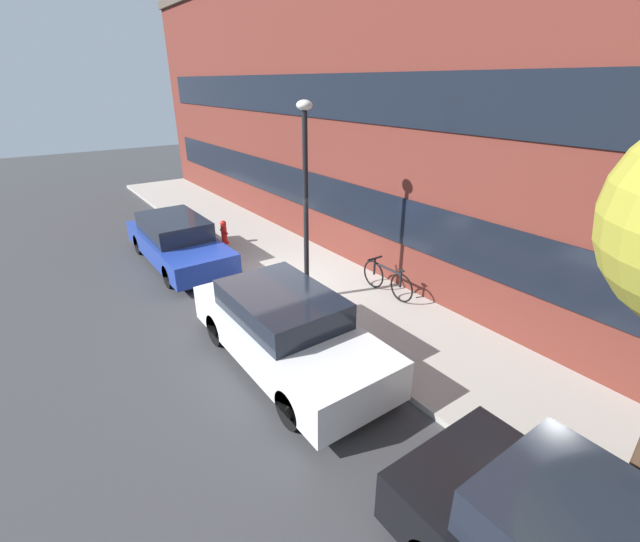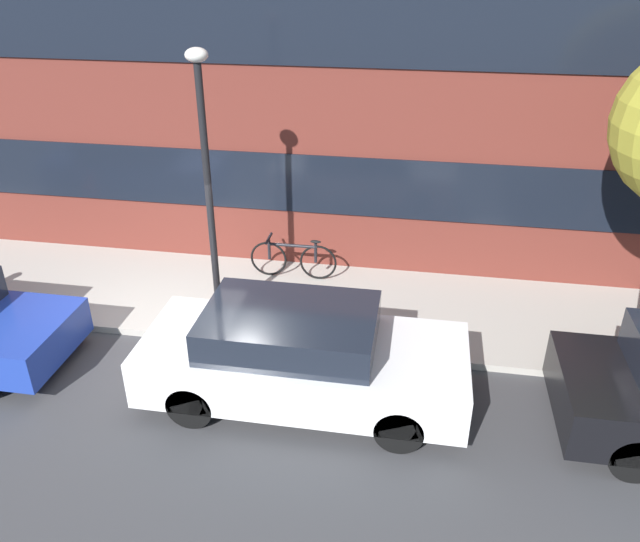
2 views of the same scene
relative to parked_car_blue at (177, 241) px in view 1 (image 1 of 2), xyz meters
The scene contains 8 objects.
ground_plane 3.45m from the parked_car_blue, 18.05° to the left, with size 56.00×56.00×0.00m, color #38383A.
sidewalk_strip 4.09m from the parked_car_blue, 37.31° to the left, with size 28.00×2.81×0.12m.
rowhouse_facade 6.34m from the parked_car_blue, 53.17° to the left, with size 28.00×1.02×7.99m.
parked_car_blue is the anchor object (origin of this frame).
parked_car_white 5.87m from the parked_car_blue, ahead, with size 4.39×1.77×1.39m.
fire_hydrant 1.63m from the parked_car_blue, 104.05° to the left, with size 0.46×0.26×0.74m.
bicycle 6.03m from the parked_car_blue, 32.70° to the left, with size 1.63×0.44×0.79m.
lamp_post 4.96m from the parked_car_blue, 20.90° to the left, with size 0.32×0.32×4.32m.
Camera 1 is at (8.34, -4.37, 4.76)m, focal length 24.00 mm.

